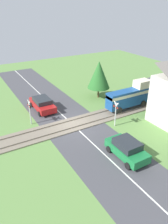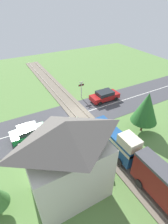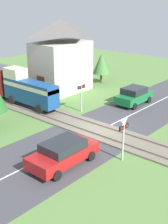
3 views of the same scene
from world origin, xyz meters
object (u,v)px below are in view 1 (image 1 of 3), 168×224
crossing_signal_east_approach (116,111)px  crossing_signal_west_approach (30,109)px  train (168,85)px  car_near_crossing (42,104)px  pedestrian_by_station (148,108)px  car_far_side (127,149)px

crossing_signal_east_approach → crossing_signal_west_approach: bearing=-122.5°
crossing_signal_west_approach → crossing_signal_east_approach: size_ratio=1.00×
train → crossing_signal_west_approach: train is taller
train → crossing_signal_west_approach: (-2.41, -18.24, -0.07)m
train → car_near_crossing: 16.74m
train → crossing_signal_east_approach: bearing=-77.2°
car_near_crossing → pedestrian_by_station: 12.60m
car_far_side → pedestrian_by_station: bearing=123.8°
train → crossing_signal_west_approach: bearing=-97.5°
crossing_signal_east_approach → car_near_crossing: bearing=-145.4°
car_far_side → crossing_signal_west_approach: bearing=-151.1°
crossing_signal_east_approach → pedestrian_by_station: size_ratio=1.65×
crossing_signal_east_approach → pedestrian_by_station: 5.19m
crossing_signal_west_approach → car_far_side: bearing=28.9°
car_far_side → train: bearing=118.5°
car_near_crossing → car_far_side: (12.22, 2.88, 0.03)m
car_near_crossing → crossing_signal_east_approach: crossing_signal_east_approach is taller
crossing_signal_east_approach → car_far_side: bearing=-26.8°
car_near_crossing → train: bearing=72.0°
pedestrian_by_station → train: bearing=110.6°
train → car_near_crossing: size_ratio=4.31×
crossing_signal_east_approach → pedestrian_by_station: bearing=93.5°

